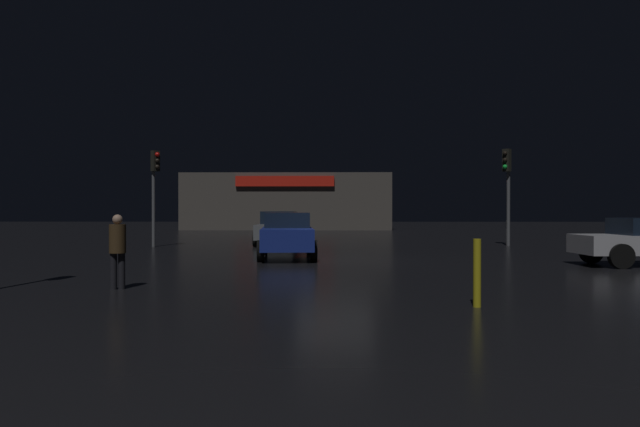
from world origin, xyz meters
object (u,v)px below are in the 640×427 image
(car_far, at_px, (287,235))
(pedestrian, at_px, (118,246))
(traffic_signal_cross_right, at_px, (507,179))
(traffic_signal_main, at_px, (155,179))
(car_near, at_px, (278,228))
(store_building, at_px, (289,202))

(car_far, height_order, pedestrian, pedestrian)
(traffic_signal_cross_right, bearing_deg, traffic_signal_main, -176.54)
(car_near, relative_size, car_far, 0.97)
(traffic_signal_cross_right, bearing_deg, pedestrian, -130.66)
(traffic_signal_cross_right, height_order, pedestrian, traffic_signal_cross_right)
(traffic_signal_cross_right, distance_m, pedestrian, 19.33)
(traffic_signal_main, xyz_separation_m, pedestrian, (3.35, -13.61, -2.13))
(car_far, bearing_deg, store_building, 93.89)
(traffic_signal_main, relative_size, pedestrian, 2.74)
(traffic_signal_main, height_order, pedestrian, traffic_signal_main)
(car_near, relative_size, pedestrian, 2.93)
(car_far, bearing_deg, car_near, 97.32)
(store_building, height_order, pedestrian, store_building)
(traffic_signal_cross_right, relative_size, car_near, 0.97)
(car_far, bearing_deg, traffic_signal_main, 138.05)
(car_near, bearing_deg, store_building, 92.80)
(store_building, height_order, car_near, store_building)
(store_building, bearing_deg, car_near, -87.20)
(traffic_signal_main, distance_m, pedestrian, 14.18)
(car_near, xyz_separation_m, pedestrian, (-1.99, -15.39, 0.11))
(car_far, xyz_separation_m, pedestrian, (-2.95, -7.95, 0.10))
(traffic_signal_cross_right, distance_m, car_near, 10.80)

